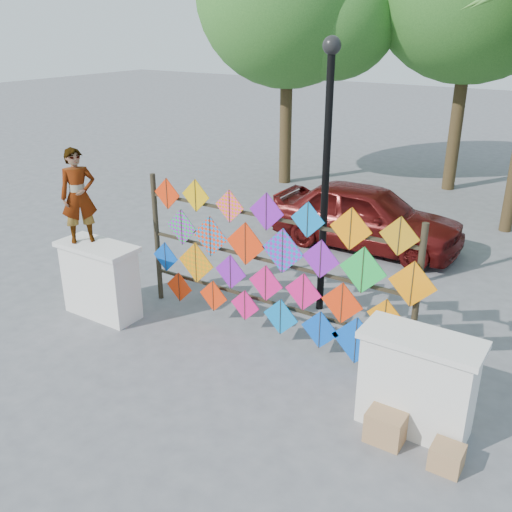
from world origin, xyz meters
name	(u,v)px	position (x,y,z in m)	size (l,w,h in m)	color
ground	(241,355)	(0.00, 0.00, 0.00)	(80.00, 80.00, 0.00)	slate
parapet_left	(100,279)	(-2.70, -0.20, 0.65)	(1.40, 0.65, 1.28)	silver
parapet_right	(417,382)	(2.70, -0.20, 0.65)	(1.40, 0.65, 1.28)	silver
kite_rack	(274,267)	(0.12, 0.73, 1.21)	(4.92, 0.24, 2.36)	#2B2518
vendor_woman	(78,196)	(-2.99, -0.20, 2.05)	(0.56, 0.37, 1.54)	#99999E
sedan	(366,216)	(-0.23, 5.19, 0.71)	(1.69, 4.19, 1.43)	#4F0E0D
lamppost	(327,156)	(0.30, 2.00, 2.69)	(0.28, 0.28, 4.46)	black
cardboard_box_near	(386,426)	(2.51, -0.59, 0.20)	(0.44, 0.39, 0.39)	#AA7852
cardboard_box_far	(447,457)	(3.25, -0.68, 0.15)	(0.35, 0.32, 0.29)	#AA7852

